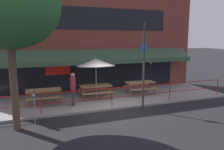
% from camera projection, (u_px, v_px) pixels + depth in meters
% --- Properties ---
extents(ground_plane, '(120.00, 120.00, 0.00)m').
position_uv_depth(ground_plane, '(114.00, 110.00, 10.89)').
color(ground_plane, black).
extents(patio_deck, '(15.00, 4.00, 0.10)m').
position_uv_depth(patio_deck, '(102.00, 99.00, 12.73)').
color(patio_deck, gray).
rests_on(patio_deck, ground).
extents(restaurant_building, '(15.00, 1.60, 6.85)m').
position_uv_depth(restaurant_building, '(91.00, 41.00, 14.25)').
color(restaurant_building, brown).
rests_on(restaurant_building, ground).
extents(patio_railing, '(13.84, 0.04, 0.97)m').
position_uv_depth(patio_railing, '(112.00, 93.00, 11.04)').
color(patio_railing, maroon).
rests_on(patio_railing, patio_deck).
extents(picnic_table_left, '(1.80, 1.42, 0.76)m').
position_uv_depth(picnic_table_left, '(44.00, 92.00, 11.55)').
color(picnic_table_left, '#997047').
rests_on(picnic_table_left, patio_deck).
extents(picnic_table_centre, '(1.80, 1.42, 0.76)m').
position_uv_depth(picnic_table_centre, '(96.00, 88.00, 12.62)').
color(picnic_table_centre, '#997047').
rests_on(picnic_table_centre, patio_deck).
extents(picnic_table_right, '(1.80, 1.42, 0.76)m').
position_uv_depth(picnic_table_right, '(140.00, 84.00, 13.61)').
color(picnic_table_right, '#997047').
rests_on(picnic_table_right, patio_deck).
extents(patio_umbrella_centre, '(2.14, 2.14, 2.38)m').
position_uv_depth(patio_umbrella_centre, '(96.00, 63.00, 12.30)').
color(patio_umbrella_centre, '#B7B2A8').
rests_on(patio_umbrella_centre, patio_deck).
extents(pedestrian_walking, '(0.33, 0.60, 1.71)m').
position_uv_depth(pedestrian_walking, '(73.00, 87.00, 11.15)').
color(pedestrian_walking, '#333338').
rests_on(pedestrian_walking, patio_deck).
extents(parking_meter_near, '(0.15, 0.16, 1.42)m').
position_uv_depth(parking_meter_near, '(34.00, 97.00, 8.96)').
color(parking_meter_near, gray).
rests_on(parking_meter_near, ground).
extents(street_sign_pole, '(0.28, 0.09, 4.32)m').
position_uv_depth(street_sign_pole, '(144.00, 66.00, 10.57)').
color(street_sign_pole, '#2D2D33').
rests_on(street_sign_pole, ground).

